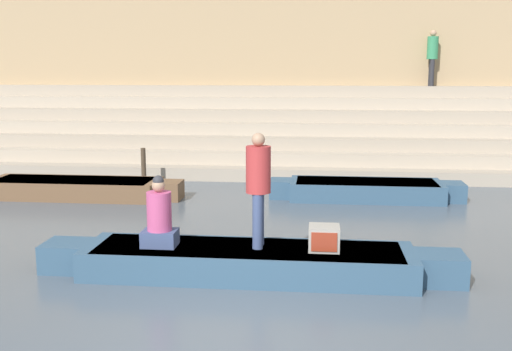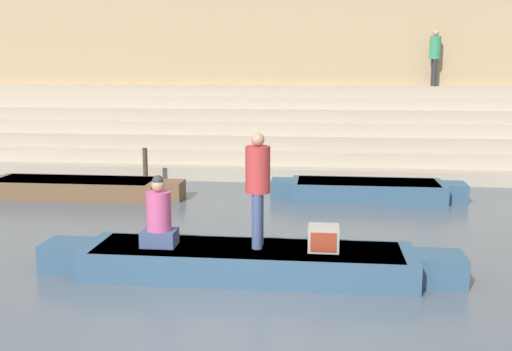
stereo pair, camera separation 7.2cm
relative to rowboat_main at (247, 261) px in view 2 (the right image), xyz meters
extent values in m
plane|color=#4C5660|center=(0.06, -2.27, -0.24)|extent=(120.00, 120.00, 0.00)
cube|color=tan|center=(0.06, 9.76, -0.05)|extent=(36.00, 4.38, 0.37)
cube|color=#B2A28D|center=(0.06, 10.07, 0.31)|extent=(36.00, 3.76, 0.37)
cube|color=tan|center=(0.06, 10.38, 0.68)|extent=(36.00, 3.13, 0.37)
cube|color=#B2A28D|center=(0.06, 10.70, 1.04)|extent=(36.00, 2.50, 0.37)
cube|color=tan|center=(0.06, 11.01, 1.41)|extent=(36.00, 1.88, 0.37)
cube|color=#B2A28D|center=(0.06, 11.32, 1.77)|extent=(36.00, 1.25, 0.37)
cube|color=tan|center=(0.06, 11.64, 2.14)|extent=(36.00, 0.63, 0.37)
cube|color=tan|center=(0.06, 12.55, 3.57)|extent=(34.20, 1.20, 7.61)
cube|color=brown|center=(0.06, 11.93, 0.06)|extent=(34.20, 0.12, 0.60)
cube|color=#33516B|center=(0.00, 0.00, -0.02)|extent=(5.02, 1.22, 0.44)
cube|color=#2D2D2D|center=(0.00, 0.00, 0.18)|extent=(4.62, 1.12, 0.05)
cube|color=#33516B|center=(2.86, 0.00, -0.02)|extent=(0.70, 0.67, 0.44)
cube|color=#33516B|center=(-2.86, 0.00, -0.02)|extent=(0.70, 0.67, 0.44)
cylinder|color=olive|center=(-0.75, 0.71, 0.11)|extent=(2.60, 0.04, 0.04)
cylinder|color=#3D4C75|center=(0.15, 0.18, 0.63)|extent=(0.16, 0.16, 0.84)
cylinder|color=#3D4C75|center=(0.15, -0.02, 0.63)|extent=(0.16, 0.16, 0.84)
cylinder|color=#B23333|center=(0.15, 0.08, 1.40)|extent=(0.37, 0.37, 0.70)
sphere|color=tan|center=(0.15, 0.08, 1.85)|extent=(0.20, 0.20, 0.20)
cube|color=#3D4C75|center=(-1.35, -0.04, 0.33)|extent=(0.52, 0.41, 0.25)
cylinder|color=#C64C7F|center=(-1.35, -0.04, 0.75)|extent=(0.37, 0.37, 0.60)
sphere|color=tan|center=(-1.35, -0.04, 1.15)|extent=(0.20, 0.20, 0.20)
sphere|color=#333338|center=(-1.35, -0.04, 1.22)|extent=(0.17, 0.17, 0.17)
cube|color=#9E998E|center=(1.15, 0.02, 0.39)|extent=(0.46, 0.44, 0.36)
cube|color=#99331E|center=(1.15, -0.21, 0.39)|extent=(0.38, 0.02, 0.28)
cube|color=brown|center=(-4.93, 5.19, -0.02)|extent=(4.21, 1.30, 0.44)
cube|color=beige|center=(-4.93, 5.19, 0.18)|extent=(3.88, 1.20, 0.05)
cube|color=brown|center=(-2.53, 5.19, -0.02)|extent=(0.59, 0.72, 0.44)
cube|color=#33516B|center=(2.20, 5.72, -0.02)|extent=(3.62, 1.30, 0.44)
cube|color=beige|center=(2.20, 5.72, 0.18)|extent=(3.33, 1.20, 0.05)
cube|color=#33516B|center=(4.26, 5.72, -0.02)|extent=(0.51, 0.72, 0.44)
cube|color=#33516B|center=(0.13, 5.72, -0.02)|extent=(0.51, 0.72, 0.44)
cylinder|color=#473828|center=(-3.62, 6.78, 0.28)|extent=(0.13, 0.13, 1.03)
cylinder|color=#28282D|center=(4.67, 11.73, 2.75)|extent=(0.15, 0.15, 0.87)
cylinder|color=#28282D|center=(4.67, 11.54, 2.75)|extent=(0.15, 0.15, 0.87)
cylinder|color=#338456|center=(4.67, 11.64, 3.55)|extent=(0.35, 0.35, 0.72)
sphere|color=tan|center=(4.67, 11.64, 4.01)|extent=(0.21, 0.21, 0.21)
camera|label=1|loc=(1.03, -8.67, 2.88)|focal=42.00mm
camera|label=2|loc=(1.11, -8.67, 2.88)|focal=42.00mm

